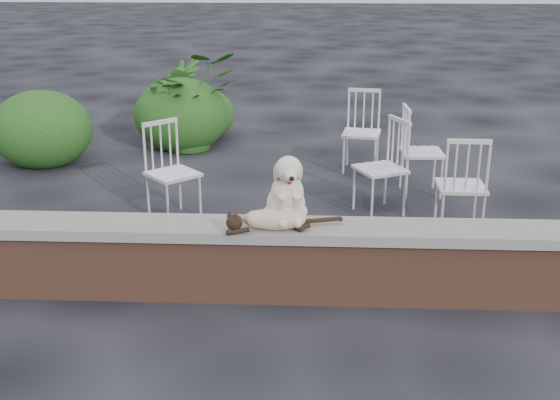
{
  "coord_description": "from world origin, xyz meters",
  "views": [
    {
      "loc": [
        -0.08,
        -4.76,
        2.48
      ],
      "look_at": [
        -0.32,
        0.2,
        0.7
      ],
      "focal_mm": 45.15,
      "sensor_mm": 36.0,
      "label": 1
    }
  ],
  "objects_px": {
    "potted_plant_a": "(191,100)",
    "cat": "(274,218)",
    "chair_a": "(173,172)",
    "chair_e": "(422,151)",
    "chair_b": "(362,132)",
    "chair_c": "(461,184)",
    "potted_plant_b": "(182,100)",
    "chair_d": "(380,167)",
    "dog": "(286,187)"
  },
  "relations": [
    {
      "from": "chair_e",
      "to": "chair_a",
      "type": "relative_size",
      "value": 1.0
    },
    {
      "from": "chair_e",
      "to": "dog",
      "type": "bearing_deg",
      "value": 147.66
    },
    {
      "from": "chair_a",
      "to": "chair_b",
      "type": "relative_size",
      "value": 1.0
    },
    {
      "from": "chair_e",
      "to": "chair_a",
      "type": "bearing_deg",
      "value": 106.32
    },
    {
      "from": "cat",
      "to": "chair_e",
      "type": "relative_size",
      "value": 1.08
    },
    {
      "from": "cat",
      "to": "potted_plant_b",
      "type": "distance_m",
      "value": 4.91
    },
    {
      "from": "chair_e",
      "to": "potted_plant_a",
      "type": "distance_m",
      "value": 3.19
    },
    {
      "from": "chair_e",
      "to": "chair_a",
      "type": "distance_m",
      "value": 2.63
    },
    {
      "from": "chair_e",
      "to": "chair_b",
      "type": "xyz_separation_m",
      "value": [
        -0.59,
        0.79,
        0.0
      ]
    },
    {
      "from": "chair_a",
      "to": "chair_b",
      "type": "bearing_deg",
      "value": -1.66
    },
    {
      "from": "potted_plant_a",
      "to": "cat",
      "type": "bearing_deg",
      "value": -72.68
    },
    {
      "from": "chair_b",
      "to": "dog",
      "type": "bearing_deg",
      "value": -94.36
    },
    {
      "from": "chair_c",
      "to": "potted_plant_b",
      "type": "relative_size",
      "value": 0.87
    },
    {
      "from": "chair_b",
      "to": "chair_e",
      "type": "bearing_deg",
      "value": -44.05
    },
    {
      "from": "chair_d",
      "to": "chair_b",
      "type": "bearing_deg",
      "value": 158.45
    },
    {
      "from": "potted_plant_b",
      "to": "chair_c",
      "type": "bearing_deg",
      "value": -46.16
    },
    {
      "from": "chair_c",
      "to": "cat",
      "type": "bearing_deg",
      "value": 42.32
    },
    {
      "from": "chair_d",
      "to": "potted_plant_a",
      "type": "xyz_separation_m",
      "value": [
        -2.23,
        2.26,
        0.17
      ]
    },
    {
      "from": "chair_e",
      "to": "potted_plant_a",
      "type": "relative_size",
      "value": 0.73
    },
    {
      "from": "chair_b",
      "to": "potted_plant_b",
      "type": "height_order",
      "value": "potted_plant_b"
    },
    {
      "from": "chair_c",
      "to": "chair_b",
      "type": "height_order",
      "value": "same"
    },
    {
      "from": "potted_plant_b",
      "to": "cat",
      "type": "bearing_deg",
      "value": -72.16
    },
    {
      "from": "chair_d",
      "to": "chair_b",
      "type": "xyz_separation_m",
      "value": [
        -0.1,
        1.4,
        0.0
      ]
    },
    {
      "from": "chair_e",
      "to": "chair_b",
      "type": "distance_m",
      "value": 0.98
    },
    {
      "from": "chair_d",
      "to": "potted_plant_a",
      "type": "bearing_deg",
      "value": -160.86
    },
    {
      "from": "chair_d",
      "to": "potted_plant_b",
      "type": "relative_size",
      "value": 0.87
    },
    {
      "from": "dog",
      "to": "chair_a",
      "type": "bearing_deg",
      "value": 116.04
    },
    {
      "from": "dog",
      "to": "chair_b",
      "type": "relative_size",
      "value": 0.58
    },
    {
      "from": "dog",
      "to": "potted_plant_b",
      "type": "bearing_deg",
      "value": 98.39
    },
    {
      "from": "chair_e",
      "to": "cat",
      "type": "bearing_deg",
      "value": 147.74
    },
    {
      "from": "chair_e",
      "to": "chair_c",
      "type": "distance_m",
      "value": 1.12
    },
    {
      "from": "chair_e",
      "to": "chair_c",
      "type": "xyz_separation_m",
      "value": [
        0.19,
        -1.1,
        0.0
      ]
    },
    {
      "from": "chair_a",
      "to": "potted_plant_a",
      "type": "relative_size",
      "value": 0.73
    },
    {
      "from": "chair_d",
      "to": "potted_plant_b",
      "type": "xyz_separation_m",
      "value": [
        -2.43,
        2.76,
        0.07
      ]
    },
    {
      "from": "dog",
      "to": "cat",
      "type": "bearing_deg",
      "value": -128.98
    },
    {
      "from": "dog",
      "to": "cat",
      "type": "relative_size",
      "value": 0.54
    },
    {
      "from": "chair_b",
      "to": "potted_plant_a",
      "type": "bearing_deg",
      "value": 167.04
    },
    {
      "from": "cat",
      "to": "chair_a",
      "type": "height_order",
      "value": "chair_a"
    },
    {
      "from": "cat",
      "to": "chair_c",
      "type": "relative_size",
      "value": 1.08
    },
    {
      "from": "chair_a",
      "to": "potted_plant_b",
      "type": "distance_m",
      "value": 3.04
    },
    {
      "from": "dog",
      "to": "cat",
      "type": "distance_m",
      "value": 0.25
    },
    {
      "from": "potted_plant_a",
      "to": "chair_c",
      "type": "bearing_deg",
      "value": -43.33
    },
    {
      "from": "chair_a",
      "to": "potted_plant_b",
      "type": "relative_size",
      "value": 0.87
    },
    {
      "from": "chair_d",
      "to": "chair_c",
      "type": "height_order",
      "value": "same"
    },
    {
      "from": "cat",
      "to": "chair_b",
      "type": "relative_size",
      "value": 1.08
    },
    {
      "from": "dog",
      "to": "chair_e",
      "type": "distance_m",
      "value": 2.76
    },
    {
      "from": "potted_plant_a",
      "to": "potted_plant_b",
      "type": "xyz_separation_m",
      "value": [
        -0.2,
        0.5,
        -0.11
      ]
    },
    {
      "from": "cat",
      "to": "chair_b",
      "type": "xyz_separation_m",
      "value": [
        0.83,
        3.31,
        -0.2
      ]
    },
    {
      "from": "chair_c",
      "to": "potted_plant_b",
      "type": "distance_m",
      "value": 4.5
    },
    {
      "from": "cat",
      "to": "potted_plant_a",
      "type": "relative_size",
      "value": 0.79
    }
  ]
}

